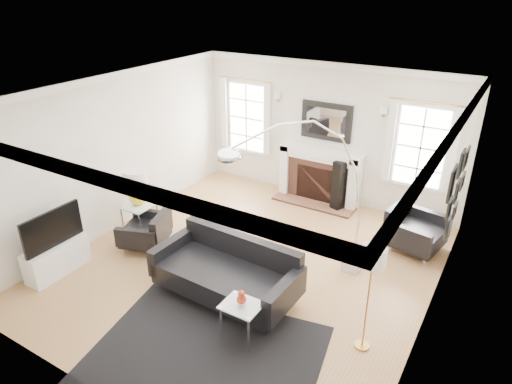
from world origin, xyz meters
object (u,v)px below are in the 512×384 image
Objects in this scene: sofa at (228,273)px; armchair_right at (413,231)px; fireplace at (320,176)px; armchair_left at (148,231)px; arc_floor_lamp at (297,193)px; gourd_lamp at (136,185)px; coffee_table at (195,257)px.

armchair_right is at bearing 53.34° from sofa.
armchair_left is (-1.75, -3.20, -0.24)m from fireplace.
armchair_left is at bearing -166.35° from arc_floor_lamp.
armchair_right is 1.63× the size of gourd_lamp.
arc_floor_lamp reaches higher than sofa.
armchair_left is 0.84m from gourd_lamp.
armchair_right is 1.33× the size of coffee_table.
fireplace is 1.60× the size of armchair_right.
armchair_right is (1.97, 2.65, -0.03)m from sofa.
armchair_right is 0.42× the size of arc_floor_lamp.
armchair_right is (3.89, 2.28, 0.05)m from armchair_left.
armchair_right is (2.14, -0.92, -0.19)m from fireplace.
arc_floor_lamp is (0.74, -2.59, 0.84)m from fireplace.
arc_floor_lamp is (0.57, 0.98, 1.01)m from sofa.
sofa is (0.17, -3.57, -0.17)m from fireplace.
fireplace is 2.82m from arc_floor_lamp.
gourd_lamp reaches higher than armchair_right.
fireplace reaches higher than coffee_table.
coffee_table is at bearing -136.81° from armchair_right.
fireplace is 2.60× the size of gourd_lamp.
sofa is at bearing -120.40° from arc_floor_lamp.
armchair_right is at bearing 24.69° from gourd_lamp.
sofa is 2.52m from gourd_lamp.
sofa is 3.30m from armchair_right.
armchair_left is at bearing -118.75° from fireplace.
armchair_left is 1.23m from coffee_table.
armchair_left is 0.93× the size of armchair_right.
fireplace reaches higher than sofa.
arc_floor_lamp reaches higher than armchair_left.
sofa is 0.73m from coffee_table.
arc_floor_lamp reaches higher than fireplace.
gourd_lamp reaches higher than coffee_table.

